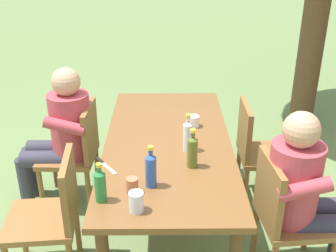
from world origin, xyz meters
The scene contains 16 objects.
ground_plane centered at (0.00, 0.00, 0.00)m, with size 24.00×24.00×0.00m, color #6B844C.
dining_table centered at (0.00, 0.00, 0.69)m, with size 1.85×0.87×0.78m.
chair_far_right centered at (0.42, 0.74, 0.49)m, with size 0.48×0.48×0.87m.
chair_near_left centered at (-0.41, -0.73, 0.49)m, with size 0.46×0.46×0.87m.
chair_far_left centered at (-0.42, 0.73, 0.49)m, with size 0.45×0.45×0.87m.
chair_near_right centered at (0.41, -0.74, 0.49)m, with size 0.48×0.48×0.87m.
person_in_white_shirt centered at (0.42, 0.84, 0.66)m, with size 0.47×0.61×1.18m.
person_in_plaid_shirt centered at (-0.42, -0.84, 0.66)m, with size 0.47×0.61×1.18m.
bottle_blue centered at (0.55, -0.10, 0.89)m, with size 0.06×0.06×0.26m.
bottle_olive centered at (0.33, 0.15, 0.89)m, with size 0.06×0.06×0.26m.
bottle_green centered at (0.69, -0.37, 0.88)m, with size 0.06×0.06×0.23m.
bottle_clear centered at (0.13, 0.13, 0.89)m, with size 0.06×0.06×0.26m.
cup_white centered at (-0.25, 0.19, 0.82)m, with size 0.08×0.08×0.08m, color white.
cup_glass centered at (0.78, -0.17, 0.83)m, with size 0.08×0.08×0.11m, color silver.
cup_terracotta centered at (0.61, -0.20, 0.82)m, with size 0.07×0.07×0.09m, color #BC6B47.
table_knife centered at (0.31, -0.40, 0.78)m, with size 0.21×0.16×0.01m.
Camera 1 is at (2.58, -0.02, 2.13)m, focal length 44.90 mm.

